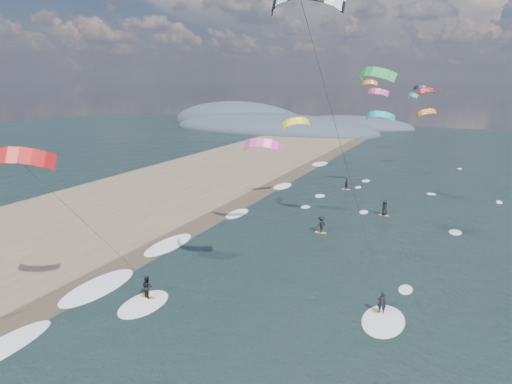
% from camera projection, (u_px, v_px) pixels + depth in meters
% --- Properties ---
extents(ground, '(260.00, 260.00, 0.00)m').
position_uv_depth(ground, '(168.00, 384.00, 21.49)').
color(ground, black).
rests_on(ground, ground).
extents(sand_strip, '(26.00, 240.00, 0.00)m').
position_uv_depth(sand_strip, '(29.00, 240.00, 40.46)').
color(sand_strip, brown).
rests_on(sand_strip, ground).
extents(wet_sand_strip, '(3.00, 240.00, 0.00)m').
position_uv_depth(wet_sand_strip, '(126.00, 264.00, 35.30)').
color(wet_sand_strip, '#382D23').
rests_on(wet_sand_strip, ground).
extents(coastal_hills, '(80.00, 41.00, 15.00)m').
position_uv_depth(coastal_hills, '(267.00, 127.00, 134.08)').
color(coastal_hills, '#3D4756').
rests_on(coastal_hills, ground).
extents(kitesurfer_near_a, '(7.46, 8.23, 19.67)m').
position_uv_depth(kitesurfer_near_a, '(322.00, 83.00, 21.25)').
color(kitesurfer_near_a, orange).
rests_on(kitesurfer_near_a, ground).
extents(kitesurfer_near_b, '(6.98, 8.66, 11.98)m').
position_uv_depth(kitesurfer_near_b, '(62.00, 209.00, 25.34)').
color(kitesurfer_near_b, orange).
rests_on(kitesurfer_near_b, ground).
extents(far_kitesurfers, '(7.94, 18.84, 1.75)m').
position_uv_depth(far_kitesurfers, '(348.00, 211.00, 46.47)').
color(far_kitesurfers, orange).
rests_on(far_kitesurfers, ground).
extents(bg_kite_field, '(15.04, 69.05, 7.59)m').
position_uv_depth(bg_kite_field, '(384.00, 99.00, 63.44)').
color(bg_kite_field, teal).
rests_on(bg_kite_field, ground).
extents(shoreline_surf, '(2.40, 79.40, 0.11)m').
position_uv_depth(shoreline_surf, '(173.00, 247.00, 38.89)').
color(shoreline_surf, white).
rests_on(shoreline_surf, ground).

